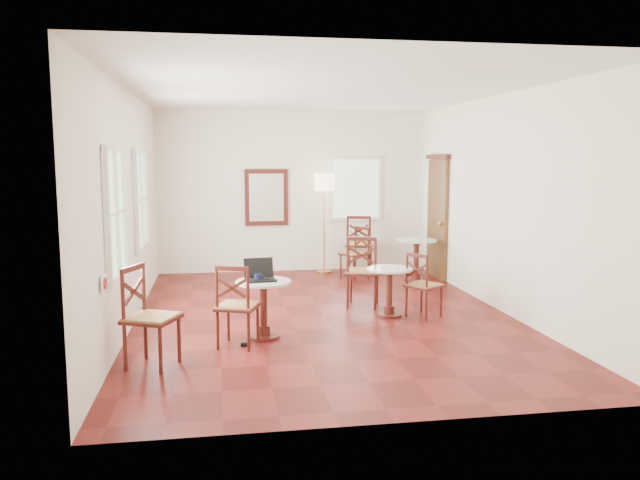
# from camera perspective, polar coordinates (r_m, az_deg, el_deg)

# --- Properties ---
(ground) EXTENTS (7.00, 7.00, 0.00)m
(ground) POSITION_cam_1_polar(r_m,az_deg,el_deg) (8.51, 0.33, -6.96)
(ground) COLOR #5E1210
(ground) RESTS_ON ground
(room_shell) EXTENTS (5.02, 7.02, 3.01)m
(room_shell) POSITION_cam_1_polar(r_m,az_deg,el_deg) (8.50, -0.37, 5.92)
(room_shell) COLOR white
(room_shell) RESTS_ON ground
(cafe_table_near) EXTENTS (0.66, 0.66, 0.69)m
(cafe_table_near) POSITION_cam_1_polar(r_m,az_deg,el_deg) (7.41, -5.20, -5.75)
(cafe_table_near) COLOR #4C1813
(cafe_table_near) RESTS_ON ground
(cafe_table_mid) EXTENTS (0.62, 0.62, 0.66)m
(cafe_table_mid) POSITION_cam_1_polar(r_m,az_deg,el_deg) (8.45, 6.39, -4.25)
(cafe_table_mid) COLOR #4C1813
(cafe_table_mid) RESTS_ON ground
(cafe_table_back) EXTENTS (0.69, 0.69, 0.73)m
(cafe_table_back) POSITION_cam_1_polar(r_m,az_deg,el_deg) (10.90, 8.83, -1.39)
(cafe_table_back) COLOR #4C1813
(cafe_table_back) RESTS_ON ground
(chair_near_a) EXTENTS (0.56, 0.56, 0.95)m
(chair_near_a) POSITION_cam_1_polar(r_m,az_deg,el_deg) (7.11, -7.63, -6.00)
(chair_near_a) COLOR #4C1813
(chair_near_a) RESTS_ON ground
(chair_near_b) EXTENTS (0.63, 0.63, 1.04)m
(chair_near_b) POSITION_cam_1_polar(r_m,az_deg,el_deg) (6.62, -15.41, -6.81)
(chair_near_b) COLOR #4C1813
(chair_near_b) RESTS_ON ground
(chair_mid_a) EXTENTS (0.60, 0.60, 1.03)m
(chair_mid_a) POSITION_cam_1_polar(r_m,az_deg,el_deg) (8.94, 3.93, -2.88)
(chair_mid_a) COLOR #4C1813
(chair_mid_a) RESTS_ON ground
(chair_mid_b) EXTENTS (0.56, 0.56, 0.87)m
(chair_mid_b) POSITION_cam_1_polar(r_m,az_deg,el_deg) (8.47, 9.43, -4.09)
(chair_mid_b) COLOR #4C1813
(chair_mid_b) RESTS_ON ground
(chair_back_a) EXTENTS (0.62, 0.62, 1.08)m
(chair_back_a) POSITION_cam_1_polar(r_m,az_deg,el_deg) (11.58, 3.62, -0.37)
(chair_back_a) COLOR #4C1813
(chair_back_a) RESTS_ON ground
(chair_back_b) EXTENTS (0.58, 0.58, 0.92)m
(chair_back_b) POSITION_cam_1_polar(r_m,az_deg,el_deg) (11.02, 3.28, -1.20)
(chair_back_b) COLOR #4C1813
(chair_back_b) RESTS_ON ground
(floor_lamp) EXTENTS (0.36, 0.36, 1.85)m
(floor_lamp) POSITION_cam_1_polar(r_m,az_deg,el_deg) (11.45, 0.39, 4.73)
(floor_lamp) COLOR #BF8C3F
(floor_lamp) RESTS_ON ground
(laptop) EXTENTS (0.38, 0.33, 0.25)m
(laptop) POSITION_cam_1_polar(r_m,az_deg,el_deg) (7.39, -5.55, -3.20)
(laptop) COLOR black
(laptop) RESTS_ON cafe_table_near
(mouse) EXTENTS (0.12, 0.09, 0.04)m
(mouse) POSITION_cam_1_polar(r_m,az_deg,el_deg) (7.31, -4.93, -3.65)
(mouse) COLOR black
(mouse) RESTS_ON cafe_table_near
(navy_mug) EXTENTS (0.11, 0.08, 0.09)m
(navy_mug) POSITION_cam_1_polar(r_m,az_deg,el_deg) (7.32, -5.71, -3.44)
(navy_mug) COLOR black
(navy_mug) RESTS_ON cafe_table_near
(water_glass) EXTENTS (0.05, 0.05, 0.09)m
(water_glass) POSITION_cam_1_polar(r_m,az_deg,el_deg) (7.40, -5.64, -3.34)
(water_glass) COLOR white
(water_glass) RESTS_ON cafe_table_near
(power_adapter) EXTENTS (0.10, 0.06, 0.04)m
(power_adapter) POSITION_cam_1_polar(r_m,az_deg,el_deg) (7.24, -6.89, -9.46)
(power_adapter) COLOR black
(power_adapter) RESTS_ON ground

